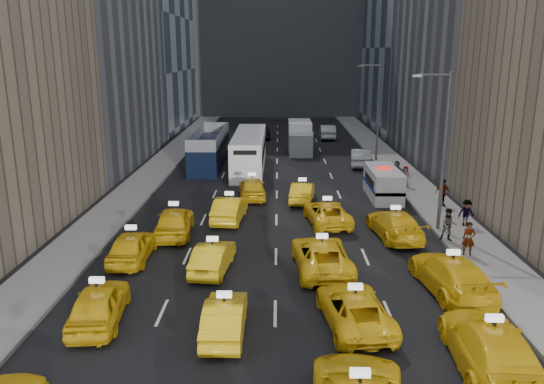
% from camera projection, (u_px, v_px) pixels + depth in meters
% --- Properties ---
extents(ground, '(160.00, 160.00, 0.00)m').
position_uv_depth(ground, '(275.00, 340.00, 19.01)').
color(ground, black).
rests_on(ground, ground).
extents(sidewalk_west, '(3.00, 90.00, 0.15)m').
position_uv_depth(sidewalk_west, '(149.00, 177.00, 43.27)').
color(sidewalk_west, gray).
rests_on(sidewalk_west, ground).
extents(sidewalk_east, '(3.00, 90.00, 0.15)m').
position_uv_depth(sidewalk_east, '(406.00, 178.00, 43.02)').
color(sidewalk_east, gray).
rests_on(sidewalk_east, ground).
extents(curb_west, '(0.15, 90.00, 0.18)m').
position_uv_depth(curb_west, '(166.00, 177.00, 43.25)').
color(curb_west, slate).
rests_on(curb_west, ground).
extents(curb_east, '(0.15, 90.00, 0.18)m').
position_uv_depth(curb_east, '(388.00, 178.00, 43.04)').
color(curb_east, slate).
rests_on(curb_east, ground).
extents(streetlight_near, '(2.15, 0.22, 9.00)m').
position_uv_depth(streetlight_near, '(443.00, 147.00, 29.23)').
color(streetlight_near, '#595B60').
rests_on(streetlight_near, ground).
extents(streetlight_far, '(2.15, 0.22, 9.00)m').
position_uv_depth(streetlight_far, '(377.00, 109.00, 48.56)').
color(streetlight_far, '#595B60').
rests_on(streetlight_far, ground).
extents(taxi_4, '(2.21, 4.59, 1.51)m').
position_uv_depth(taxi_4, '(99.00, 304.00, 20.08)').
color(taxi_4, yellow).
rests_on(taxi_4, ground).
extents(taxi_5, '(1.43, 4.07, 1.34)m').
position_uv_depth(taxi_5, '(225.00, 317.00, 19.26)').
color(taxi_5, yellow).
rests_on(taxi_5, ground).
extents(taxi_6, '(2.84, 5.08, 1.34)m').
position_uv_depth(taxi_6, '(354.00, 308.00, 19.90)').
color(taxi_6, yellow).
rests_on(taxi_6, ground).
extents(taxi_7, '(2.64, 5.83, 1.66)m').
position_uv_depth(taxi_7, '(491.00, 348.00, 16.97)').
color(taxi_7, yellow).
rests_on(taxi_7, ground).
extents(taxi_8, '(1.80, 4.40, 1.50)m').
position_uv_depth(taxi_8, '(132.00, 246.00, 26.05)').
color(taxi_8, yellow).
rests_on(taxi_8, ground).
extents(taxi_9, '(1.87, 4.25, 1.36)m').
position_uv_depth(taxi_9, '(213.00, 257.00, 24.86)').
color(taxi_9, yellow).
rests_on(taxi_9, ground).
extents(taxi_10, '(2.86, 5.51, 1.48)m').
position_uv_depth(taxi_10, '(322.00, 255.00, 24.89)').
color(taxi_10, yellow).
rests_on(taxi_10, ground).
extents(taxi_11, '(2.86, 5.69, 1.59)m').
position_uv_depth(taxi_11, '(451.00, 274.00, 22.62)').
color(taxi_11, yellow).
rests_on(taxi_11, ground).
extents(taxi_12, '(2.28, 4.92, 1.63)m').
position_uv_depth(taxi_12, '(174.00, 221.00, 29.62)').
color(taxi_12, yellow).
rests_on(taxi_12, ground).
extents(taxi_13, '(1.98, 4.66, 1.49)m').
position_uv_depth(taxi_13, '(230.00, 209.00, 32.25)').
color(taxi_13, yellow).
rests_on(taxi_13, ground).
extents(taxi_14, '(2.87, 5.18, 1.37)m').
position_uv_depth(taxi_14, '(327.00, 213.00, 31.62)').
color(taxi_14, yellow).
rests_on(taxi_14, ground).
extents(taxi_15, '(2.72, 5.41, 1.51)m').
position_uv_depth(taxi_15, '(395.00, 224.00, 29.31)').
color(taxi_15, yellow).
rests_on(taxi_15, ground).
extents(taxi_16, '(2.21, 4.58, 1.51)m').
position_uv_depth(taxi_16, '(252.00, 188.00, 37.17)').
color(taxi_16, yellow).
rests_on(taxi_16, ground).
extents(taxi_17, '(1.95, 4.26, 1.35)m').
position_uv_depth(taxi_17, '(302.00, 192.00, 36.32)').
color(taxi_17, yellow).
rests_on(taxi_17, ground).
extents(nypd_van, '(2.27, 5.29, 2.23)m').
position_uv_depth(nypd_van, '(383.00, 184.00, 37.25)').
color(nypd_van, silver).
rests_on(nypd_van, ground).
extents(double_decker, '(2.60, 10.91, 3.17)m').
position_uv_depth(double_decker, '(209.00, 148.00, 47.62)').
color(double_decker, black).
rests_on(double_decker, ground).
extents(city_bus, '(2.75, 12.24, 3.15)m').
position_uv_depth(city_bus, '(249.00, 151.00, 46.22)').
color(city_bus, white).
rests_on(city_bus, ground).
extents(box_truck, '(3.01, 6.91, 3.06)m').
position_uv_depth(box_truck, '(300.00, 137.00, 54.08)').
color(box_truck, white).
rests_on(box_truck, ground).
extents(misc_car_0, '(2.17, 4.88, 1.56)m').
position_uv_depth(misc_car_0, '(360.00, 157.00, 47.66)').
color(misc_car_0, '#AEB1B6').
rests_on(misc_car_0, ground).
extents(misc_car_1, '(2.54, 5.06, 1.37)m').
position_uv_depth(misc_car_1, '(214.00, 138.00, 58.72)').
color(misc_car_1, black).
rests_on(misc_car_1, ground).
extents(misc_car_2, '(2.03, 4.71, 1.35)m').
position_uv_depth(misc_car_2, '(302.00, 130.00, 64.70)').
color(misc_car_2, slate).
rests_on(misc_car_2, ground).
extents(misc_car_3, '(2.09, 4.77, 1.60)m').
position_uv_depth(misc_car_3, '(262.00, 132.00, 62.64)').
color(misc_car_3, black).
rests_on(misc_car_3, ground).
extents(misc_car_4, '(1.88, 5.02, 1.64)m').
position_uv_depth(misc_car_4, '(327.00, 132.00, 62.57)').
color(misc_car_4, '#ACAFB4').
rests_on(misc_car_4, ground).
extents(pedestrian_0, '(0.70, 0.54, 1.71)m').
position_uv_depth(pedestrian_0, '(469.00, 239.00, 26.31)').
color(pedestrian_0, gray).
rests_on(pedestrian_0, sidewalk_east).
extents(pedestrian_1, '(0.94, 0.62, 1.79)m').
position_uv_depth(pedestrian_1, '(449.00, 225.00, 28.30)').
color(pedestrian_1, gray).
rests_on(pedestrian_1, sidewalk_east).
extents(pedestrian_2, '(1.07, 0.55, 1.58)m').
position_uv_depth(pedestrian_2, '(466.00, 213.00, 30.75)').
color(pedestrian_2, gray).
rests_on(pedestrian_2, sidewalk_east).
extents(pedestrian_3, '(1.14, 0.71, 1.81)m').
position_uv_depth(pedestrian_3, '(442.00, 193.00, 34.69)').
color(pedestrian_3, gray).
rests_on(pedestrian_3, sidewalk_east).
extents(pedestrian_4, '(0.80, 0.51, 1.54)m').
position_uv_depth(pedestrian_4, '(405.00, 176.00, 39.81)').
color(pedestrian_4, gray).
rests_on(pedestrian_4, sidewalk_east).
extents(pedestrian_5, '(1.52, 0.94, 1.59)m').
position_uv_depth(pedestrian_5, '(397.00, 171.00, 41.50)').
color(pedestrian_5, gray).
rests_on(pedestrian_5, sidewalk_east).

